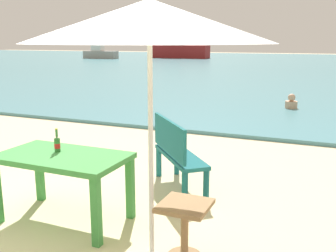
% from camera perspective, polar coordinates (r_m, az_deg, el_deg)
% --- Properties ---
extents(ground_plane, '(120.00, 120.00, 0.00)m').
position_cam_1_polar(ground_plane, '(4.02, -15.02, -17.35)').
color(ground_plane, beige).
extents(sea_water, '(120.00, 50.00, 0.08)m').
position_cam_1_polar(sea_water, '(32.83, 19.45, 8.39)').
color(sea_water, teal).
rests_on(sea_water, ground_plane).
extents(picnic_table_green, '(1.40, 0.80, 0.76)m').
position_cam_1_polar(picnic_table_green, '(4.40, -15.13, -5.43)').
color(picnic_table_green, '#3D8C42').
rests_on(picnic_table_green, ground_plane).
extents(beer_bottle_amber, '(0.07, 0.07, 0.26)m').
position_cam_1_polar(beer_bottle_amber, '(4.46, -15.88, -2.50)').
color(beer_bottle_amber, '#2D662D').
rests_on(beer_bottle_amber, picnic_table_green).
extents(patio_umbrella, '(2.10, 2.10, 2.30)m').
position_cam_1_polar(patio_umbrella, '(3.34, -2.71, 14.99)').
color(patio_umbrella, silver).
rests_on(patio_umbrella, ground_plane).
extents(side_table_wood, '(0.44, 0.44, 0.54)m').
position_cam_1_polar(side_table_wood, '(3.64, 2.45, -13.94)').
color(side_table_wood, olive).
rests_on(side_table_wood, ground_plane).
extents(bench_teal_center, '(1.06, 1.14, 0.95)m').
position_cam_1_polar(bench_teal_center, '(5.18, 1.12, -3.55)').
color(bench_teal_center, '#196066').
rests_on(bench_teal_center, ground_plane).
extents(swimmer_person, '(0.34, 0.34, 0.41)m').
position_cam_1_polar(swimmer_person, '(11.58, 17.58, 3.28)').
color(swimmer_person, tan).
rests_on(swimmer_person, sea_water).
extents(boat_tanker, '(6.52, 1.78, 2.37)m').
position_cam_1_polar(boat_tanker, '(42.56, 1.44, 11.06)').
color(boat_tanker, maroon).
rests_on(boat_tanker, sea_water).
extents(boat_barge, '(3.74, 1.02, 1.36)m').
position_cam_1_polar(boat_barge, '(42.00, -9.89, 10.37)').
color(boat_barge, gray).
rests_on(boat_barge, sea_water).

